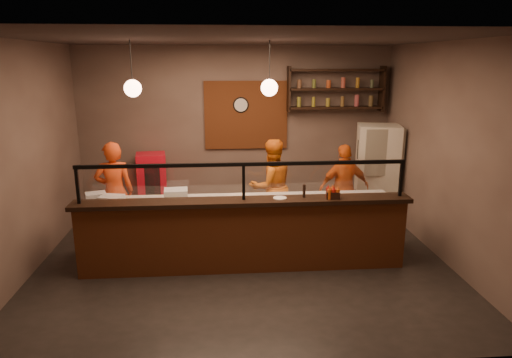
{
  "coord_description": "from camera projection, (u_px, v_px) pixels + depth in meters",
  "views": [
    {
      "loc": [
        -0.31,
        -6.33,
        2.93
      ],
      "look_at": [
        0.22,
        0.3,
        1.19
      ],
      "focal_mm": 32.0,
      "sensor_mm": 36.0,
      "label": 1
    }
  ],
  "objects": [
    {
      "name": "prep_tub_b",
      "position": [
        176.0,
        195.0,
        6.78
      ],
      "size": [
        0.36,
        0.3,
        0.17
      ],
      "primitive_type": "cube",
      "rotation": [
        0.0,
        0.0,
        0.08
      ],
      "color": "silver",
      "rests_on": "worktop"
    },
    {
      "name": "wall_clock",
      "position": [
        241.0,
        105.0,
        8.72
      ],
      "size": [
        0.3,
        0.04,
        0.3
      ],
      "primitive_type": "cylinder",
      "rotation": [
        1.57,
        0.0,
        0.0
      ],
      "color": "black",
      "rests_on": "wall_back"
    },
    {
      "name": "brick_patch",
      "position": [
        246.0,
        115.0,
        8.78
      ],
      "size": [
        1.6,
        0.04,
        1.3
      ],
      "primitive_type": "cube",
      "color": "brown",
      "rests_on": "wall_back"
    },
    {
      "name": "floor",
      "position": [
        243.0,
        261.0,
        6.87
      ],
      "size": [
        6.0,
        6.0,
        0.0
      ],
      "primitive_type": "plane",
      "color": "black",
      "rests_on": "ground"
    },
    {
      "name": "condiment_caddy",
      "position": [
        333.0,
        195.0,
        6.35
      ],
      "size": [
        0.2,
        0.16,
        0.1
      ],
      "primitive_type": "cube",
      "rotation": [
        0.0,
        0.0,
        -0.14
      ],
      "color": "black",
      "rests_on": "counter_ledge"
    },
    {
      "name": "small_plate",
      "position": [
        280.0,
        198.0,
        6.35
      ],
      "size": [
        0.25,
        0.25,
        0.01
      ],
      "primitive_type": "cylinder",
      "rotation": [
        0.0,
        0.0,
        0.38
      ],
      "color": "silver",
      "rests_on": "counter_ledge"
    },
    {
      "name": "pizza_dough",
      "position": [
        241.0,
        198.0,
        6.89
      ],
      "size": [
        0.6,
        0.6,
        0.01
      ],
      "primitive_type": "cylinder",
      "rotation": [
        0.0,
        0.0,
        -0.11
      ],
      "color": "beige",
      "rests_on": "worktop"
    },
    {
      "name": "cook_right",
      "position": [
        344.0,
        188.0,
        7.93
      ],
      "size": [
        0.94,
        0.48,
        1.54
      ],
      "primitive_type": "imported",
      "rotation": [
        0.0,
        0.0,
        3.26
      ],
      "color": "#DD5914",
      "rests_on": "floor"
    },
    {
      "name": "wall_back",
      "position": [
        236.0,
        131.0,
        8.87
      ],
      "size": [
        6.0,
        0.0,
        6.0
      ],
      "primitive_type": "plane",
      "rotation": [
        1.57,
        0.0,
        0.0
      ],
      "color": "#6F5C51",
      "rests_on": "floor"
    },
    {
      "name": "pepper_mill",
      "position": [
        304.0,
        191.0,
        6.39
      ],
      "size": [
        0.05,
        0.05,
        0.18
      ],
      "primitive_type": "cylinder",
      "rotation": [
        0.0,
        0.0,
        0.26
      ],
      "color": "black",
      "rests_on": "counter_ledge"
    },
    {
      "name": "counter_ledge",
      "position": [
        244.0,
        202.0,
        6.32
      ],
      "size": [
        4.7,
        0.37,
        0.06
      ],
      "primitive_type": "cube",
      "color": "black",
      "rests_on": "service_counter"
    },
    {
      "name": "cook_left",
      "position": [
        115.0,
        192.0,
        7.46
      ],
      "size": [
        0.66,
        0.49,
        1.67
      ],
      "primitive_type": "imported",
      "rotation": [
        0.0,
        0.0,
        3.3
      ],
      "color": "#E94616",
      "rests_on": "floor"
    },
    {
      "name": "wall_left",
      "position": [
        23.0,
        160.0,
        6.23
      ],
      "size": [
        0.0,
        5.0,
        5.0
      ],
      "primitive_type": "plane",
      "rotation": [
        1.57,
        0.0,
        1.57
      ],
      "color": "#6F5C51",
      "rests_on": "floor"
    },
    {
      "name": "worktop",
      "position": [
        242.0,
        201.0,
        6.84
      ],
      "size": [
        4.6,
        0.75,
        0.05
      ],
      "primitive_type": "cube",
      "color": "silver",
      "rests_on": "worktop_cabinet"
    },
    {
      "name": "service_counter",
      "position": [
        244.0,
        237.0,
        6.45
      ],
      "size": [
        4.6,
        0.25,
        1.0
      ],
      "primitive_type": "cube",
      "color": "brown",
      "rests_on": "floor"
    },
    {
      "name": "worktop_cabinet",
      "position": [
        242.0,
        230.0,
        6.95
      ],
      "size": [
        4.6,
        0.75,
        0.85
      ],
      "primitive_type": "cube",
      "color": "gray",
      "rests_on": "floor"
    },
    {
      "name": "ceiling",
      "position": [
        241.0,
        39.0,
        6.06
      ],
      "size": [
        6.0,
        6.0,
        0.0
      ],
      "primitive_type": "plane",
      "rotation": [
        3.14,
        0.0,
        0.0
      ],
      "color": "#39302C",
      "rests_on": "wall_back"
    },
    {
      "name": "red_cooler",
      "position": [
        152.0,
        186.0,
        8.66
      ],
      "size": [
        0.59,
        0.55,
        1.24
      ],
      "primitive_type": "cube",
      "rotation": [
        0.0,
        0.0,
        0.13
      ],
      "color": "red",
      "rests_on": "floor"
    },
    {
      "name": "rolling_pin",
      "position": [
        166.0,
        201.0,
        6.66
      ],
      "size": [
        0.39,
        0.1,
        0.07
      ],
      "primitive_type": "cylinder",
      "rotation": [
        0.0,
        1.57,
        -0.1
      ],
      "color": "yellow",
      "rests_on": "worktop"
    },
    {
      "name": "prep_tub_a",
      "position": [
        96.0,
        198.0,
        6.7
      ],
      "size": [
        0.34,
        0.31,
        0.14
      ],
      "primitive_type": "cube",
      "rotation": [
        0.0,
        0.0,
        0.34
      ],
      "color": "silver",
      "rests_on": "worktop"
    },
    {
      "name": "sneeze_guard",
      "position": [
        244.0,
        178.0,
        6.23
      ],
      "size": [
        4.5,
        0.05,
        0.52
      ],
      "color": "white",
      "rests_on": "counter_ledge"
    },
    {
      "name": "wall_right",
      "position": [
        446.0,
        153.0,
        6.69
      ],
      "size": [
        0.0,
        5.0,
        5.0
      ],
      "primitive_type": "plane",
      "rotation": [
        1.57,
        0.0,
        -1.57
      ],
      "color": "#6F5C51",
      "rests_on": "floor"
    },
    {
      "name": "cook_mid",
      "position": [
        271.0,
        187.0,
        7.84
      ],
      "size": [
        0.95,
        0.84,
        1.64
      ],
      "primitive_type": "imported",
      "rotation": [
        0.0,
        0.0,
        3.46
      ],
      "color": "orange",
      "rests_on": "floor"
    },
    {
      "name": "pendant_right",
      "position": [
        269.0,
        88.0,
        6.44
      ],
      "size": [
        0.24,
        0.24,
        0.77
      ],
      "color": "black",
      "rests_on": "ceiling"
    },
    {
      "name": "fridge",
      "position": [
        377.0,
        173.0,
        8.52
      ],
      "size": [
        0.87,
        0.84,
        1.78
      ],
      "primitive_type": "cube",
      "rotation": [
        0.0,
        0.0,
        -0.21
      ],
      "color": "beige",
      "rests_on": "floor"
    },
    {
      "name": "pendant_left",
      "position": [
        133.0,
        88.0,
        6.3
      ],
      "size": [
        0.24,
        0.24,
        0.77
      ],
      "color": "black",
      "rests_on": "ceiling"
    },
    {
      "name": "wall_front",
      "position": [
        257.0,
        214.0,
        4.05
      ],
      "size": [
        6.0,
        0.0,
        6.0
      ],
      "primitive_type": "plane",
      "rotation": [
        -1.57,
        0.0,
        0.0
      ],
      "color": "#6F5C51",
      "rests_on": "floor"
    },
    {
      "name": "wall_shelving",
      "position": [
        336.0,
        89.0,
        8.64
      ],
      "size": [
        1.84,
        0.28,
        0.85
      ],
      "color": "black",
      "rests_on": "wall_back"
    },
    {
      "name": "prep_tub_c",
      "position": [
        111.0,
        201.0,
        6.5
      ],
      "size": [
        0.37,
        0.32,
        0.16
      ],
      "primitive_type": "cube",
      "rotation": [
        0.0,
        0.0,
        -0.24
      ],
      "color": "silver",
      "rests_on": "worktop"
    }
  ]
}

